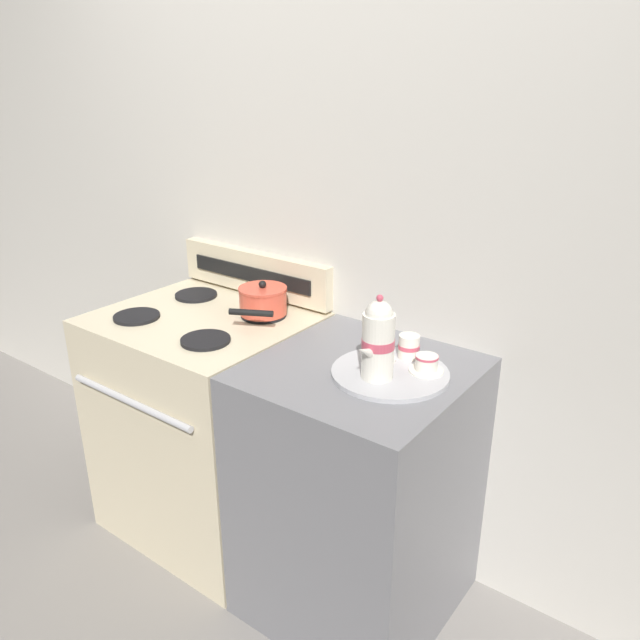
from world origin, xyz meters
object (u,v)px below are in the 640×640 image
at_px(serving_tray, 390,373).
at_px(teacup_right, 379,352).
at_px(teacup_left, 427,364).
at_px(creamer_jug, 409,346).
at_px(stove, 209,424).
at_px(teapot, 378,340).
at_px(saucepan, 263,300).

relative_size(serving_tray, teacup_right, 3.38).
xyz_separation_m(serving_tray, teacup_right, (-0.07, 0.05, 0.03)).
relative_size(teacup_left, creamer_jug, 1.41).
height_order(teacup_left, teacup_right, same).
relative_size(stove, teacup_right, 8.87).
xyz_separation_m(stove, teacup_left, (0.88, 0.07, 0.49)).
relative_size(teapot, teacup_right, 2.45).
xyz_separation_m(saucepan, serving_tray, (0.61, -0.13, -0.06)).
bearing_deg(serving_tray, saucepan, 167.94).
bearing_deg(saucepan, creamer_jug, -1.47).
distance_m(stove, teacup_left, 1.01).
distance_m(stove, teapot, 0.98).
bearing_deg(teacup_left, teacup_right, -174.96).
xyz_separation_m(teapot, teacup_left, (0.10, 0.12, -0.09)).
bearing_deg(serving_tray, creamer_jug, 91.78).
distance_m(teacup_right, creamer_jug, 0.09).
height_order(serving_tray, teacup_left, teacup_left).
bearing_deg(serving_tray, stove, -179.25).
relative_size(saucepan, teacup_left, 2.68).
relative_size(serving_tray, teapot, 1.38).
height_order(stove, saucepan, saucepan).
distance_m(serving_tray, teacup_left, 0.11).
bearing_deg(teapot, teacup_right, 118.03).
distance_m(stove, serving_tray, 0.92).
xyz_separation_m(teapot, creamer_jug, (0.01, 0.17, -0.08)).
relative_size(serving_tray, teacup_left, 3.38).
bearing_deg(teacup_left, stove, -175.41).
height_order(teapot, creamer_jug, teapot).
bearing_deg(teacup_left, serving_tray, -145.03).
bearing_deg(saucepan, teapot, -17.41).
xyz_separation_m(saucepan, teacup_left, (0.70, -0.07, -0.02)).
xyz_separation_m(saucepan, creamer_jug, (0.61, -0.02, -0.01)).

